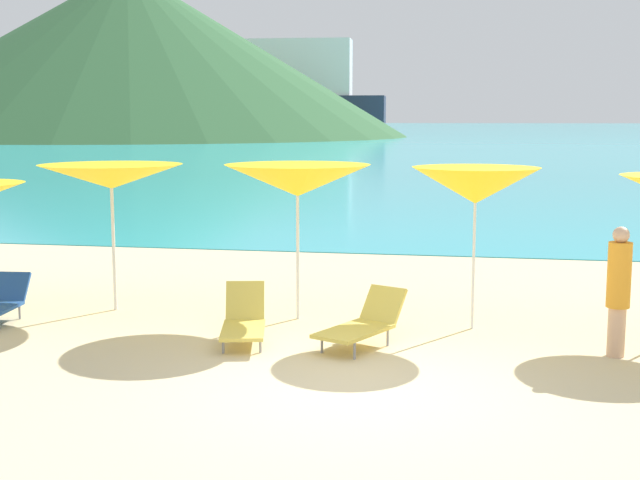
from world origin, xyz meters
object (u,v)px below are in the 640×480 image
Objects in this scene: umbrella_4 at (476,186)px; beachgoer_2 at (619,288)px; umbrella_2 at (111,177)px; umbrella_3 at (298,180)px; cruise_ship at (250,92)px; lounge_chair_5 at (363,323)px; lounge_chair_3 at (244,320)px.

umbrella_4 is 1.39× the size of beachgoer_2.
umbrella_3 is (3.06, -0.08, -0.02)m from umbrella_2.
beachgoer_2 is at bearing -76.65° from cruise_ship.
beachgoer_2 is 170.66m from cruise_ship.
umbrella_3 reaches higher than lounge_chair_5.
beachgoer_2 is 0.03× the size of cruise_ship.
cruise_ship is at bearing 106.11° from umbrella_4.
umbrella_3 is 2.63m from lounge_chair_5.
umbrella_2 reaches higher than lounge_chair_3.
umbrella_4 is at bearing -2.29° from umbrella_2.
lounge_chair_5 is at bearing -9.88° from lounge_chair_3.
lounge_chair_5 is (4.28, -1.52, -1.85)m from umbrella_2.
umbrella_2 is 5.75m from umbrella_4.
umbrella_4 is 3.87m from lounge_chair_3.
cruise_ship reaches higher than umbrella_2.
umbrella_4 is 0.04× the size of cruise_ship.
cruise_ship reaches higher than lounge_chair_5.
umbrella_3 is 1.66× the size of lounge_chair_3.
umbrella_2 reaches higher than beachgoer_2.
lounge_chair_3 is 0.03× the size of cruise_ship.
cruise_ship is at bearing 104.24° from umbrella_2.
umbrella_3 is 1.48× the size of lounge_chair_5.
lounge_chair_3 is at bearing -156.37° from umbrella_4.
cruise_ship reaches higher than lounge_chair_3.
umbrella_3 is at bearing 155.82° from lounge_chair_5.
lounge_chair_5 is at bearing -77.74° from cruise_ship.
umbrella_4 is (2.68, -0.15, -0.03)m from umbrella_3.
lounge_chair_5 is at bearing -138.61° from umbrella_4.
lounge_chair_5 is (1.67, 0.08, 0.02)m from lounge_chair_3.
beachgoer_2 is at bearing -10.45° from umbrella_2.
umbrella_3 is 1.40× the size of beachgoer_2.
lounge_chair_5 is 169.88m from cruise_ship.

